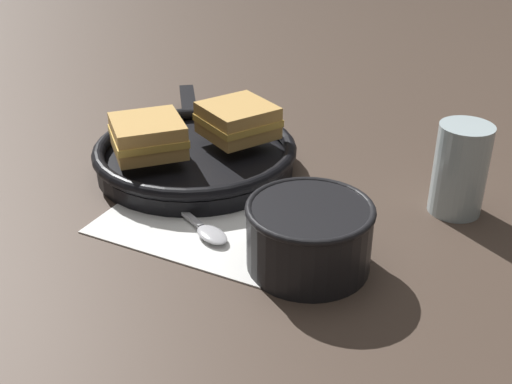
{
  "coord_description": "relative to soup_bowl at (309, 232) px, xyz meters",
  "views": [
    {
      "loc": [
        0.26,
        -0.62,
        0.42
      ],
      "look_at": [
        0.01,
        0.01,
        0.04
      ],
      "focal_mm": 45.0,
      "sensor_mm": 36.0,
      "label": 1
    }
  ],
  "objects": [
    {
      "name": "ground_plane",
      "position": [
        -0.1,
        0.05,
        -0.04
      ],
      "size": [
        4.0,
        4.0,
        0.0
      ],
      "primitive_type": "plane",
      "color": "#47382D"
    },
    {
      "name": "napkin",
      "position": [
        -0.15,
        0.05,
        -0.04
      ],
      "size": [
        0.26,
        0.23,
        0.0
      ],
      "color": "white",
      "rests_on": "ground_plane"
    },
    {
      "name": "soup_bowl",
      "position": [
        0.0,
        0.0,
        0.0
      ],
      "size": [
        0.14,
        0.14,
        0.08
      ],
      "color": "black",
      "rests_on": "ground_plane"
    },
    {
      "name": "spoon",
      "position": [
        -0.14,
        0.02,
        -0.04
      ],
      "size": [
        0.14,
        0.09,
        0.01
      ],
      "rotation": [
        0.0,
        0.0,
        -0.54
      ],
      "color": "#B7B7BC",
      "rests_on": "napkin"
    },
    {
      "name": "skillet",
      "position": [
        -0.22,
        0.17,
        -0.02
      ],
      "size": [
        0.29,
        0.38,
        0.04
      ],
      "color": "black",
      "rests_on": "ground_plane"
    },
    {
      "name": "sandwich_near_left",
      "position": [
        -0.27,
        0.12,
        0.02
      ],
      "size": [
        0.13,
        0.13,
        0.05
      ],
      "rotation": [
        0.0,
        0.0,
        5.44
      ],
      "color": "tan",
      "rests_on": "skillet"
    },
    {
      "name": "sandwich_near_right",
      "position": [
        -0.18,
        0.22,
        0.02
      ],
      "size": [
        0.13,
        0.13,
        0.05
      ],
      "rotation": [
        0.0,
        0.0,
        8.84
      ],
      "color": "tan",
      "rests_on": "skillet"
    },
    {
      "name": "drinking_glass",
      "position": [
        0.14,
        0.19,
        0.02
      ],
      "size": [
        0.07,
        0.07,
        0.12
      ],
      "color": "silver",
      "rests_on": "ground_plane"
    }
  ]
}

